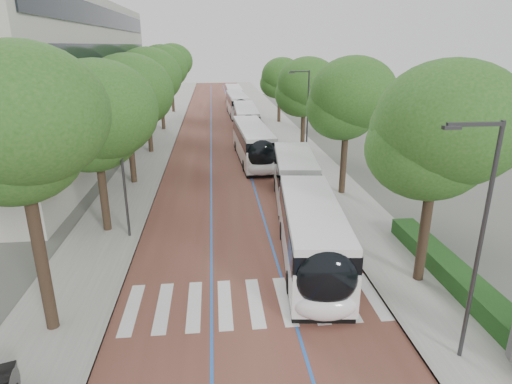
# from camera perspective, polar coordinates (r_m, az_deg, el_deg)

# --- Properties ---
(ground) EXTENTS (160.00, 160.00, 0.00)m
(ground) POSITION_cam_1_polar(r_m,az_deg,el_deg) (17.47, -0.47, -16.34)
(ground) COLOR #51544C
(ground) RESTS_ON ground
(road) EXTENTS (11.00, 140.00, 0.02)m
(road) POSITION_cam_1_polar(r_m,az_deg,el_deg) (55.13, -4.33, 8.41)
(road) COLOR brown
(road) RESTS_ON ground
(sidewalk_left) EXTENTS (4.00, 140.00, 0.12)m
(sidewalk_left) POSITION_cam_1_polar(r_m,az_deg,el_deg) (55.46, -12.18, 8.16)
(sidewalk_left) COLOR gray
(sidewalk_left) RESTS_ON ground
(sidewalk_right) EXTENTS (4.00, 140.00, 0.12)m
(sidewalk_right) POSITION_cam_1_polar(r_m,az_deg,el_deg) (55.81, 3.47, 8.61)
(sidewalk_right) COLOR gray
(sidewalk_right) RESTS_ON ground
(kerb_left) EXTENTS (0.20, 140.00, 0.14)m
(kerb_left) POSITION_cam_1_polar(r_m,az_deg,el_deg) (55.28, -10.20, 8.25)
(kerb_left) COLOR gray
(kerb_left) RESTS_ON ground
(kerb_right) EXTENTS (0.20, 140.00, 0.14)m
(kerb_right) POSITION_cam_1_polar(r_m,az_deg,el_deg) (55.54, 1.52, 8.59)
(kerb_right) COLOR gray
(kerb_right) RESTS_ON ground
(zebra_crossing) EXTENTS (10.55, 3.60, 0.01)m
(zebra_crossing) POSITION_cam_1_polar(r_m,az_deg,el_deg) (18.29, -0.12, -14.44)
(zebra_crossing) COLOR silver
(zebra_crossing) RESTS_ON ground
(lane_line_left) EXTENTS (0.12, 126.00, 0.01)m
(lane_line_left) POSITION_cam_1_polar(r_m,az_deg,el_deg) (55.12, -6.01, 8.37)
(lane_line_left) COLOR blue
(lane_line_left) RESTS_ON road
(lane_line_right) EXTENTS (0.12, 126.00, 0.01)m
(lane_line_right) POSITION_cam_1_polar(r_m,az_deg,el_deg) (55.19, -2.65, 8.47)
(lane_line_right) COLOR blue
(lane_line_right) RESTS_ON road
(office_building) EXTENTS (18.11, 40.00, 14.00)m
(office_building) POSITION_cam_1_polar(r_m,az_deg,el_deg) (46.05, -29.77, 12.74)
(office_building) COLOR #A7A49A
(office_building) RESTS_ON ground
(hedge) EXTENTS (1.20, 14.00, 0.80)m
(hedge) POSITION_cam_1_polar(r_m,az_deg,el_deg) (20.02, 27.07, -11.90)
(hedge) COLOR #193C14
(hedge) RESTS_ON sidewalk_right
(streetlight_near) EXTENTS (1.82, 0.20, 8.00)m
(streetlight_near) POSITION_cam_1_polar(r_m,az_deg,el_deg) (14.68, 27.45, -4.36)
(streetlight_near) COLOR #323335
(streetlight_near) RESTS_ON sidewalk_right
(streetlight_far) EXTENTS (1.82, 0.20, 8.00)m
(streetlight_far) POSITION_cam_1_polar(r_m,az_deg,el_deg) (37.41, 6.65, 10.77)
(streetlight_far) COLOR #323335
(streetlight_far) RESTS_ON sidewalk_right
(lamp_post_left) EXTENTS (0.14, 0.14, 8.00)m
(lamp_post_left) POSITION_cam_1_polar(r_m,az_deg,el_deg) (23.48, -17.39, 3.36)
(lamp_post_left) COLOR #323335
(lamp_post_left) RESTS_ON sidewalk_left
(trees_left) EXTENTS (6.35, 60.75, 9.80)m
(trees_left) POSITION_cam_1_polar(r_m,az_deg,el_deg) (41.31, -14.79, 13.77)
(trees_left) COLOR black
(trees_left) RESTS_ON ground
(trees_right) EXTENTS (6.02, 47.67, 9.09)m
(trees_right) POSITION_cam_1_polar(r_m,az_deg,el_deg) (36.63, 8.73, 12.65)
(trees_right) COLOR black
(trees_right) RESTS_ON ground
(lead_bus) EXTENTS (4.33, 18.55, 3.20)m
(lead_bus) POSITION_cam_1_polar(r_m,az_deg,el_deg) (23.84, 6.28, -1.94)
(lead_bus) COLOR black
(lead_bus) RESTS_ON ground
(bus_queued_0) EXTENTS (2.98, 12.48, 3.20)m
(bus_queued_0) POSITION_cam_1_polar(r_m,az_deg,el_deg) (38.91, -0.39, 6.43)
(bus_queued_0) COLOR white
(bus_queued_0) RESTS_ON ground
(bus_queued_1) EXTENTS (2.76, 12.44, 3.20)m
(bus_queued_1) POSITION_cam_1_polar(r_m,az_deg,el_deg) (51.42, -1.37, 9.52)
(bus_queued_1) COLOR white
(bus_queued_1) RESTS_ON ground
(bus_queued_2) EXTENTS (2.88, 12.47, 3.20)m
(bus_queued_2) POSITION_cam_1_polar(r_m,az_deg,el_deg) (65.00, -2.49, 11.50)
(bus_queued_2) COLOR white
(bus_queued_2) RESTS_ON ground
(bus_queued_3) EXTENTS (2.58, 12.41, 3.20)m
(bus_queued_3) POSITION_cam_1_polar(r_m,az_deg,el_deg) (77.13, -2.96, 12.68)
(bus_queued_3) COLOR white
(bus_queued_3) RESTS_ON ground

